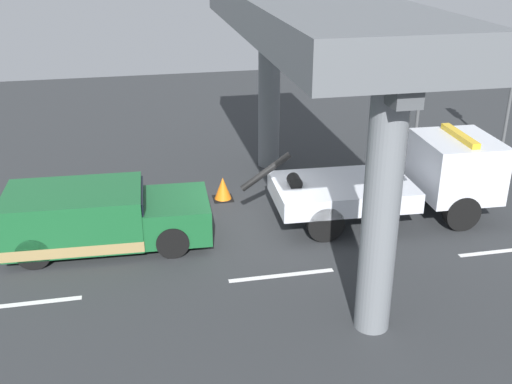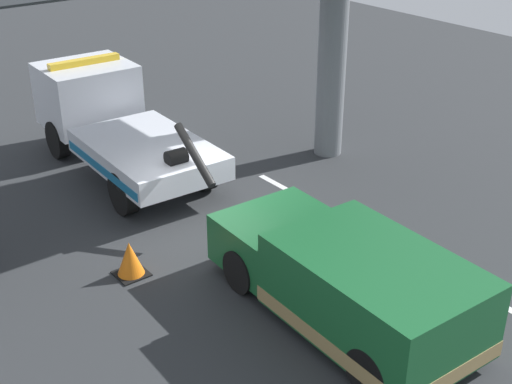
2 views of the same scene
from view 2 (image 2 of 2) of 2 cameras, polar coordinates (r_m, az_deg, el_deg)
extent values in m
cube|color=#2D3033|center=(15.27, -3.98, -2.95)|extent=(60.00, 40.00, 0.10)
cube|color=silver|center=(16.60, 3.21, -0.15)|extent=(2.60, 0.16, 0.01)
cube|color=silver|center=(21.09, -7.58, 5.62)|extent=(2.60, 0.16, 0.01)
cube|color=silver|center=(16.65, -8.86, 3.14)|extent=(3.93, 2.55, 0.55)
cube|color=silver|center=(19.32, -13.62, 7.77)|extent=(2.14, 2.38, 1.65)
cube|color=black|center=(19.76, -14.45, 9.20)|extent=(0.15, 2.21, 0.66)
cube|color=#196B9E|center=(16.23, -12.60, 1.85)|extent=(3.65, 0.17, 0.20)
cylinder|color=black|center=(14.59, -5.05, 3.05)|extent=(1.42, 0.24, 1.07)
cylinder|color=black|center=(15.36, -6.56, 2.85)|extent=(0.38, 0.46, 0.36)
cube|color=yellow|center=(19.06, -13.91, 10.34)|extent=(0.32, 1.93, 0.16)
cylinder|color=black|center=(19.13, -15.92, 4.18)|extent=(1.01, 0.36, 1.00)
cylinder|color=black|center=(19.85, -10.34, 5.60)|extent=(1.01, 0.36, 1.00)
cylinder|color=black|center=(15.80, -10.79, -0.06)|extent=(1.01, 0.36, 1.00)
cylinder|color=black|center=(16.66, -4.37, 1.81)|extent=(1.01, 0.36, 1.00)
cube|color=#195B2D|center=(11.60, 9.70, -8.20)|extent=(3.54, 2.34, 1.35)
cube|color=#195B2D|center=(13.33, 1.81, -3.85)|extent=(1.81, 2.18, 0.95)
cube|color=black|center=(12.51, 4.20, -3.46)|extent=(0.14, 1.94, 0.59)
cube|color=#9E8451|center=(11.89, 9.52, -10.16)|extent=(3.56, 2.35, 0.28)
cylinder|color=black|center=(12.89, -1.21, -6.48)|extent=(0.85, 0.31, 0.84)
cylinder|color=black|center=(13.91, 5.33, -3.94)|extent=(0.85, 0.31, 0.84)
cylinder|color=black|center=(10.82, 9.39, -14.36)|extent=(0.85, 0.31, 0.84)
cylinder|color=black|center=(12.01, 16.07, -10.47)|extent=(0.85, 0.31, 0.84)
cylinder|color=slate|center=(18.09, 6.26, 10.98)|extent=(0.73, 0.73, 5.29)
cone|color=orange|center=(13.58, -10.29, -5.40)|extent=(0.54, 0.54, 0.71)
cube|color=black|center=(13.77, -10.18, -6.61)|extent=(0.60, 0.60, 0.03)
camera|label=1|loc=(23.75, 35.94, 22.99)|focal=43.51mm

